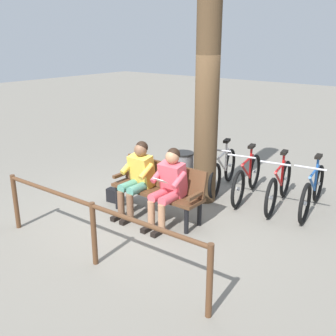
{
  "coord_description": "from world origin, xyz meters",
  "views": [
    {
      "loc": [
        -3.95,
        4.51,
        2.78
      ],
      "look_at": [
        -0.14,
        -0.31,
        0.75
      ],
      "focal_mm": 42.73,
      "sensor_mm": 36.0,
      "label": 1
    }
  ],
  "objects_px": {
    "person_reading": "(169,184)",
    "handbag": "(115,196)",
    "person_companion": "(138,175)",
    "bicycle_green": "(312,191)",
    "bicycle_blue": "(223,171)",
    "bicycle_silver": "(247,178)",
    "bench": "(160,186)",
    "tree_trunk": "(207,83)",
    "bicycle_purple": "(279,186)",
    "litter_bin": "(183,172)"
  },
  "relations": [
    {
      "from": "bench",
      "to": "tree_trunk",
      "type": "height_order",
      "value": "tree_trunk"
    },
    {
      "from": "tree_trunk",
      "to": "bench",
      "type": "bearing_deg",
      "value": 77.75
    },
    {
      "from": "bench",
      "to": "tree_trunk",
      "type": "bearing_deg",
      "value": -102.07
    },
    {
      "from": "bench",
      "to": "bicycle_green",
      "type": "bearing_deg",
      "value": -138.39
    },
    {
      "from": "bicycle_green",
      "to": "bicycle_blue",
      "type": "distance_m",
      "value": 1.68
    },
    {
      "from": "bicycle_purple",
      "to": "litter_bin",
      "type": "bearing_deg",
      "value": -85.25
    },
    {
      "from": "person_reading",
      "to": "bicycle_purple",
      "type": "height_order",
      "value": "person_reading"
    },
    {
      "from": "bicycle_green",
      "to": "litter_bin",
      "type": "bearing_deg",
      "value": -83.32
    },
    {
      "from": "person_reading",
      "to": "bicycle_green",
      "type": "distance_m",
      "value": 2.43
    },
    {
      "from": "bicycle_green",
      "to": "bicycle_purple",
      "type": "relative_size",
      "value": 1.01
    },
    {
      "from": "handbag",
      "to": "bicycle_green",
      "type": "distance_m",
      "value": 3.33
    },
    {
      "from": "person_reading",
      "to": "bicycle_purple",
      "type": "bearing_deg",
      "value": -120.95
    },
    {
      "from": "person_companion",
      "to": "bicycle_blue",
      "type": "relative_size",
      "value": 0.73
    },
    {
      "from": "tree_trunk",
      "to": "bicycle_purple",
      "type": "bearing_deg",
      "value": -153.77
    },
    {
      "from": "handbag",
      "to": "person_companion",
      "type": "bearing_deg",
      "value": 172.29
    },
    {
      "from": "person_companion",
      "to": "bicycle_blue",
      "type": "bearing_deg",
      "value": -106.06
    },
    {
      "from": "person_reading",
      "to": "handbag",
      "type": "distance_m",
      "value": 1.38
    },
    {
      "from": "litter_bin",
      "to": "bicycle_blue",
      "type": "xyz_separation_m",
      "value": [
        -0.55,
        -0.53,
        -0.02
      ]
    },
    {
      "from": "bicycle_blue",
      "to": "bicycle_purple",
      "type": "bearing_deg",
      "value": 71.04
    },
    {
      "from": "handbag",
      "to": "bicycle_purple",
      "type": "distance_m",
      "value": 2.83
    },
    {
      "from": "person_reading",
      "to": "litter_bin",
      "type": "xyz_separation_m",
      "value": [
        0.67,
        -1.26,
        -0.29
      ]
    },
    {
      "from": "person_reading",
      "to": "bicycle_silver",
      "type": "distance_m",
      "value": 1.8
    },
    {
      "from": "bicycle_purple",
      "to": "bicycle_silver",
      "type": "relative_size",
      "value": 1.0
    },
    {
      "from": "person_companion",
      "to": "bicycle_purple",
      "type": "height_order",
      "value": "person_companion"
    },
    {
      "from": "bicycle_green",
      "to": "bicycle_silver",
      "type": "xyz_separation_m",
      "value": [
        1.14,
        0.1,
        0.0
      ]
    },
    {
      "from": "bicycle_silver",
      "to": "bicycle_blue",
      "type": "xyz_separation_m",
      "value": [
        0.54,
        -0.07,
        0.0
      ]
    },
    {
      "from": "person_companion",
      "to": "bicycle_purple",
      "type": "bearing_deg",
      "value": -134.21
    },
    {
      "from": "person_reading",
      "to": "handbag",
      "type": "height_order",
      "value": "person_reading"
    },
    {
      "from": "person_reading",
      "to": "person_companion",
      "type": "relative_size",
      "value": 1.0
    },
    {
      "from": "tree_trunk",
      "to": "bicycle_green",
      "type": "distance_m",
      "value": 2.48
    },
    {
      "from": "person_reading",
      "to": "bicycle_silver",
      "type": "bearing_deg",
      "value": -103.57
    },
    {
      "from": "bench",
      "to": "bicycle_silver",
      "type": "xyz_separation_m",
      "value": [
        -0.74,
        -1.56,
        -0.15
      ]
    },
    {
      "from": "bicycle_blue",
      "to": "bicycle_green",
      "type": "bearing_deg",
      "value": 76.29
    },
    {
      "from": "person_companion",
      "to": "person_reading",
      "type": "bearing_deg",
      "value": 179.95
    },
    {
      "from": "person_companion",
      "to": "bench",
      "type": "bearing_deg",
      "value": -152.86
    },
    {
      "from": "person_reading",
      "to": "bicycle_purple",
      "type": "distance_m",
      "value": 2.02
    },
    {
      "from": "bicycle_blue",
      "to": "bench",
      "type": "bearing_deg",
      "value": -21.84
    },
    {
      "from": "handbag",
      "to": "litter_bin",
      "type": "bearing_deg",
      "value": -117.07
    },
    {
      "from": "bench",
      "to": "handbag",
      "type": "xyz_separation_m",
      "value": [
        0.95,
        0.08,
        -0.39
      ]
    },
    {
      "from": "bicycle_silver",
      "to": "person_companion",
      "type": "bearing_deg",
      "value": -42.97
    },
    {
      "from": "bench",
      "to": "person_reading",
      "type": "xyz_separation_m",
      "value": [
        -0.32,
        0.17,
        0.16
      ]
    },
    {
      "from": "person_companion",
      "to": "bicycle_green",
      "type": "bearing_deg",
      "value": -140.19
    },
    {
      "from": "handbag",
      "to": "bicycle_silver",
      "type": "distance_m",
      "value": 2.37
    },
    {
      "from": "person_reading",
      "to": "handbag",
      "type": "bearing_deg",
      "value": -3.78
    },
    {
      "from": "litter_bin",
      "to": "bicycle_silver",
      "type": "relative_size",
      "value": 0.45
    },
    {
      "from": "person_reading",
      "to": "person_companion",
      "type": "bearing_deg",
      "value": -0.05
    },
    {
      "from": "bicycle_green",
      "to": "bicycle_blue",
      "type": "bearing_deg",
      "value": -96.48
    },
    {
      "from": "person_companion",
      "to": "tree_trunk",
      "type": "bearing_deg",
      "value": -114.77
    },
    {
      "from": "person_companion",
      "to": "bicycle_green",
      "type": "xyz_separation_m",
      "value": [
        -2.21,
        -1.83,
        -0.3
      ]
    },
    {
      "from": "handbag",
      "to": "tree_trunk",
      "type": "distance_m",
      "value": 2.5
    }
  ]
}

